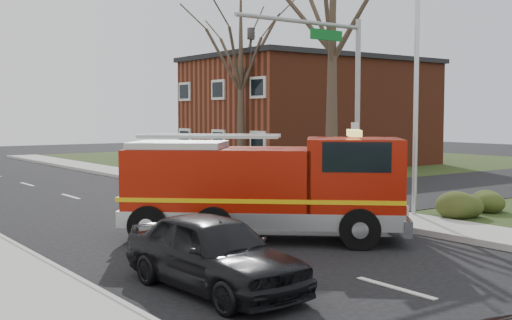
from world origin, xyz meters
TOP-DOWN VIEW (x-y plane):
  - ground at (0.00, 0.00)m, footprint 120.00×120.00m
  - sidewalk_right at (6.20, 0.00)m, footprint 2.40×80.00m
  - brick_building at (19.00, 18.00)m, footprint 15.40×10.40m
  - health_center_sign at (10.50, 12.50)m, footprint 0.12×2.00m
  - hedge_corner at (9.00, -1.00)m, footprint 2.80×2.00m
  - bare_tree_near at (9.50, 6.00)m, footprint 6.00×6.00m
  - bare_tree_far at (11.00, 15.00)m, footprint 5.25×5.25m
  - traffic_signal_mast at (5.21, 1.50)m, footprint 5.29×0.18m
  - streetlight_pole at (7.14, -0.50)m, footprint 1.48×0.16m
  - fire_engine at (1.10, -0.35)m, footprint 7.40×7.01m
  - parked_car_maroon at (-3.01, -3.97)m, footprint 2.05×4.61m

SIDE VIEW (x-z plane):
  - ground at x=0.00m, z-range 0.00..0.00m
  - sidewalk_right at x=6.20m, z-range 0.00..0.15m
  - hedge_corner at x=9.00m, z-range 0.13..1.03m
  - parked_car_maroon at x=-3.01m, z-range 0.00..1.54m
  - health_center_sign at x=10.50m, z-range 0.18..1.58m
  - fire_engine at x=1.10m, z-range -0.15..2.93m
  - brick_building at x=19.00m, z-range 0.03..7.28m
  - streetlight_pole at x=7.14m, z-range 0.35..8.75m
  - traffic_signal_mast at x=5.21m, z-range 1.31..8.11m
  - bare_tree_far at x=11.00m, z-range 1.24..11.74m
  - bare_tree_near at x=9.50m, z-range 1.41..13.41m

